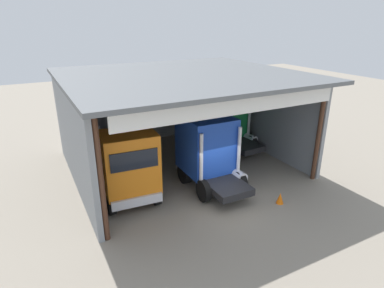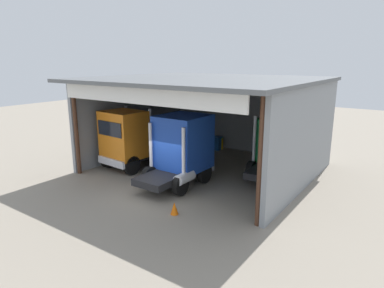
{
  "view_description": "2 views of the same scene",
  "coord_description": "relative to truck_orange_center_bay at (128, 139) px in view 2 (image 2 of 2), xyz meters",
  "views": [
    {
      "loc": [
        -7.84,
        -11.21,
        8.38
      ],
      "look_at": [
        0.0,
        3.72,
        1.91
      ],
      "focal_mm": 30.4,
      "sensor_mm": 36.0,
      "label": 1
    },
    {
      "loc": [
        10.86,
        -11.87,
        6.65
      ],
      "look_at": [
        0.0,
        3.72,
        1.91
      ],
      "focal_mm": 31.61,
      "sensor_mm": 36.0,
      "label": 2
    }
  ],
  "objects": [
    {
      "name": "oil_drum",
      "position": [
        2.29,
        7.36,
        -1.46
      ],
      "size": [
        0.58,
        0.58,
        0.87
      ],
      "primitive_type": "cylinder",
      "color": "gold",
      "rests_on": "ground"
    },
    {
      "name": "truck_orange_center_bay",
      "position": [
        0.0,
        0.0,
        0.0
      ],
      "size": [
        2.71,
        4.7,
        3.77
      ],
      "rotation": [
        0.0,
        0.0,
        3.07
      ],
      "color": "orange",
      "rests_on": "ground"
    },
    {
      "name": "truck_green_right_bay",
      "position": [
        8.18,
        3.89,
        -0.1
      ],
      "size": [
        2.71,
        4.62,
        3.62
      ],
      "rotation": [
        0.0,
        0.0,
        0.07
      ],
      "color": "#197F3D",
      "rests_on": "ground"
    },
    {
      "name": "truck_blue_left_bay",
      "position": [
        4.28,
        -0.18,
        0.11
      ],
      "size": [
        2.58,
        4.62,
        3.76
      ],
      "rotation": [
        0.0,
        0.0,
        -0.01
      ],
      "color": "#1E47B7",
      "rests_on": "ground"
    },
    {
      "name": "tool_cart",
      "position": [
        2.09,
        7.11,
        -1.39
      ],
      "size": [
        0.9,
        0.6,
        1.0
      ],
      "primitive_type": "cube",
      "color": "#1E59A5",
      "rests_on": "ground"
    },
    {
      "name": "ground_plane",
      "position": [
        4.04,
        -2.54,
        -1.89
      ],
      "size": [
        80.0,
        80.0,
        0.0
      ],
      "primitive_type": "plane",
      "color": "gray",
      "rests_on": "ground"
    },
    {
      "name": "workshop_shed",
      "position": [
        4.04,
        3.57,
        1.98
      ],
      "size": [
        12.68,
        11.76,
        5.65
      ],
      "color": "gray",
      "rests_on": "ground"
    },
    {
      "name": "traffic_cone",
      "position": [
        6.38,
        -3.55,
        -1.61
      ],
      "size": [
        0.36,
        0.36,
        0.56
      ],
      "primitive_type": "cone",
      "color": "orange",
      "rests_on": "ground"
    }
  ]
}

